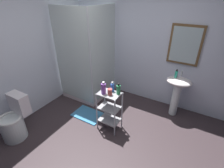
% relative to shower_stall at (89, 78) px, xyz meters
% --- Properties ---
extents(ground_plane, '(4.20, 4.20, 0.02)m').
position_rel_shower_stall_xyz_m(ground_plane, '(1.19, -1.22, -0.47)').
color(ground_plane, '#372C2F').
extents(wall_back, '(4.20, 0.14, 2.50)m').
position_rel_shower_stall_xyz_m(wall_back, '(1.20, 0.63, 0.79)').
color(wall_back, silver).
rests_on(wall_back, ground_plane).
extents(wall_left, '(0.10, 4.20, 2.50)m').
position_rel_shower_stall_xyz_m(wall_left, '(-0.66, -1.22, 0.79)').
color(wall_left, silver).
rests_on(wall_left, ground_plane).
extents(shower_stall, '(0.92, 0.92, 2.00)m').
position_rel_shower_stall_xyz_m(shower_stall, '(0.00, 0.00, 0.00)').
color(shower_stall, white).
rests_on(shower_stall, ground_plane).
extents(pedestal_sink, '(0.46, 0.37, 0.81)m').
position_rel_shower_stall_xyz_m(pedestal_sink, '(1.88, 0.30, 0.12)').
color(pedestal_sink, white).
rests_on(pedestal_sink, ground_plane).
extents(sink_faucet, '(0.03, 0.03, 0.10)m').
position_rel_shower_stall_xyz_m(sink_faucet, '(1.88, 0.42, 0.40)').
color(sink_faucet, silver).
rests_on(sink_faucet, pedestal_sink).
extents(toilet, '(0.37, 0.49, 0.76)m').
position_rel_shower_stall_xyz_m(toilet, '(-0.29, -1.67, -0.15)').
color(toilet, white).
rests_on(toilet, ground_plane).
extents(storage_cart, '(0.38, 0.28, 0.74)m').
position_rel_shower_stall_xyz_m(storage_cart, '(0.98, -0.70, -0.03)').
color(storage_cart, silver).
rests_on(storage_cart, ground_plane).
extents(hand_soap_bottle, '(0.05, 0.05, 0.16)m').
position_rel_shower_stall_xyz_m(hand_soap_bottle, '(1.80, 0.30, 0.41)').
color(hand_soap_bottle, '#2DBC99').
rests_on(hand_soap_bottle, pedestal_sink).
extents(conditioner_bottle_purple, '(0.08, 0.08, 0.21)m').
position_rel_shower_stall_xyz_m(conditioner_bottle_purple, '(0.90, -0.75, 0.37)').
color(conditioner_bottle_purple, purple).
rests_on(conditioner_bottle_purple, storage_cart).
extents(shampoo_bottle_blue, '(0.06, 0.06, 0.17)m').
position_rel_shower_stall_xyz_m(shampoo_bottle_blue, '(0.98, -0.61, 0.35)').
color(shampoo_bottle_blue, blue).
rests_on(shampoo_bottle_blue, storage_cart).
extents(body_wash_bottle_green, '(0.07, 0.07, 0.19)m').
position_rel_shower_stall_xyz_m(body_wash_bottle_green, '(1.11, -0.63, 0.36)').
color(body_wash_bottle_green, '#2D9057').
rests_on(body_wash_bottle_green, storage_cart).
extents(rinse_cup, '(0.08, 0.08, 0.11)m').
position_rel_shower_stall_xyz_m(rinse_cup, '(1.00, -0.73, 0.33)').
color(rinse_cup, '#B24742').
rests_on(rinse_cup, storage_cart).
extents(bath_mat, '(0.60, 0.40, 0.02)m').
position_rel_shower_stall_xyz_m(bath_mat, '(0.42, -0.63, -0.45)').
color(bath_mat, teal).
rests_on(bath_mat, ground_plane).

